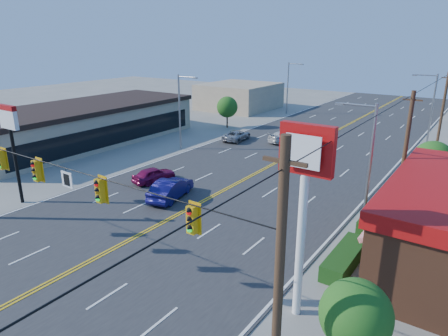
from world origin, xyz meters
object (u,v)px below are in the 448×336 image
Objects in this scene: car_magenta at (154,175)px; car_blue at (171,189)px; kfc_pylon at (304,185)px; car_silver at (237,136)px; car_white at (286,137)px; pizza_hut_sign at (11,134)px; signal_span at (52,185)px.

car_blue reaches higher than car_magenta.
kfc_pylon reaches higher than car_silver.
car_white is (-0.37, 20.22, -0.10)m from car_blue.
car_white is at bearing -102.48° from car_blue.
car_silver is at bearing 83.02° from pizza_hut_sign.
car_blue is at bearing 101.87° from signal_span.
signal_span reaches higher than car_magenta.
car_blue is (8.62, 6.75, -4.42)m from pizza_hut_sign.
car_magenta is at bearing 59.83° from pizza_hut_sign.
car_silver is (-18.99, 24.61, -5.44)m from kfc_pylon.
car_white is at bearing 73.00° from pizza_hut_sign.
car_blue reaches higher than car_white.
car_blue is at bearing 164.33° from car_magenta.
pizza_hut_sign is 1.47× the size of car_blue.
signal_span is at bearing 88.33° from car_blue.
car_silver is at bearing 45.45° from car_white.
kfc_pylon is at bearing 139.69° from car_blue.
kfc_pylon is 1.86× the size of car_white.
car_magenta is 0.85× the size of car_silver.
pizza_hut_sign is 1.57× the size of car_silver.
kfc_pylon is 19.80m from car_magenta.
kfc_pylon is at bearing 121.54° from car_silver.
signal_span is 5.56× the size of car_silver.
car_magenta is (-5.85, 12.65, -4.25)m from signal_span.
car_white is (3.22, 18.32, 0.03)m from car_magenta.
pizza_hut_sign is (-10.88, 4.00, 0.30)m from signal_span.
car_silver is (-7.87, 28.61, -4.28)m from signal_span.
signal_span is 11.60m from pizza_hut_sign.
kfc_pylon is at bearing 138.21° from car_white.
signal_span reaches higher than kfc_pylon.
car_magenta is 0.80× the size of car_blue.
car_magenta is at bearing 114.82° from signal_span.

